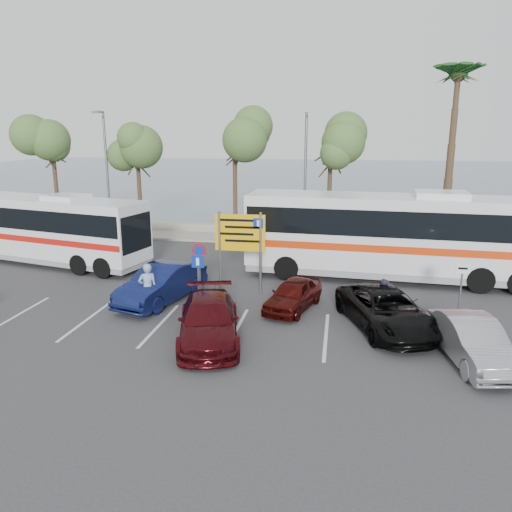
% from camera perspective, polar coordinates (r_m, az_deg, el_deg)
% --- Properties ---
extents(ground, '(120.00, 120.00, 0.00)m').
position_cam_1_polar(ground, '(19.46, -6.58, -6.94)').
color(ground, '#343436').
rests_on(ground, ground).
extents(kerb_strip, '(44.00, 2.40, 0.15)m').
position_cam_1_polar(kerb_strip, '(32.56, 0.24, 1.97)').
color(kerb_strip, gray).
rests_on(kerb_strip, ground).
extents(seawall, '(48.00, 0.80, 0.60)m').
position_cam_1_polar(seawall, '(34.45, 0.78, 3.03)').
color(seawall, gray).
rests_on(seawall, ground).
extents(sea, '(140.00, 140.00, 0.00)m').
position_cam_1_polar(sea, '(77.88, 5.86, 9.02)').
color(sea, '#465F70').
rests_on(sea, ground).
extents(tree_far_left, '(3.20, 3.20, 7.60)m').
position_cam_1_polar(tree_far_left, '(36.80, -22.32, 12.17)').
color(tree_far_left, '#382619').
rests_on(tree_far_left, kerb_strip).
extents(tree_left, '(3.20, 3.20, 7.20)m').
position_cam_1_polar(tree_left, '(34.07, -13.46, 12.19)').
color(tree_left, '#382619').
rests_on(tree_left, kerb_strip).
extents(tree_mid, '(3.20, 3.20, 8.00)m').
position_cam_1_polar(tree_mid, '(32.10, -2.47, 13.62)').
color(tree_mid, '#382619').
rests_on(tree_mid, kerb_strip).
extents(tree_right, '(3.20, 3.20, 7.40)m').
position_cam_1_polar(tree_right, '(31.41, 8.58, 12.57)').
color(tree_right, '#382619').
rests_on(tree_right, kerb_strip).
extents(palm_tree, '(4.80, 4.80, 11.20)m').
position_cam_1_polar(palm_tree, '(32.14, 22.09, 18.38)').
color(palm_tree, '#382619').
rests_on(palm_tree, kerb_strip).
extents(street_lamp_left, '(0.45, 1.15, 8.01)m').
position_cam_1_polar(street_lamp_left, '(34.53, -16.74, 9.67)').
color(street_lamp_left, slate).
rests_on(street_lamp_left, kerb_strip).
extents(street_lamp_right, '(0.45, 1.15, 8.01)m').
position_cam_1_polar(street_lamp_right, '(31.08, 5.64, 9.75)').
color(street_lamp_right, slate).
rests_on(street_lamp_right, kerb_strip).
extents(direction_sign, '(2.20, 0.12, 3.60)m').
position_cam_1_polar(direction_sign, '(21.50, -1.83, 1.97)').
color(direction_sign, slate).
rests_on(direction_sign, ground).
extents(sign_no_stop, '(0.60, 0.08, 2.35)m').
position_cam_1_polar(sign_no_stop, '(21.31, -6.48, -0.60)').
color(sign_no_stop, slate).
rests_on(sign_no_stop, ground).
extents(sign_parking, '(0.50, 0.07, 2.25)m').
position_cam_1_polar(sign_parking, '(19.76, -6.62, -2.11)').
color(sign_parking, slate).
rests_on(sign_parking, ground).
extents(sign_taxi, '(0.50, 0.07, 2.20)m').
position_cam_1_polar(sign_taxi, '(20.22, 22.41, -2.88)').
color(sign_taxi, slate).
rests_on(sign_taxi, ground).
extents(lane_markings, '(12.02, 4.20, 0.01)m').
position_cam_1_polar(lane_markings, '(18.92, -10.78, -7.73)').
color(lane_markings, silver).
rests_on(lane_markings, ground).
extents(coach_bus_left, '(12.37, 5.30, 3.77)m').
position_cam_1_polar(coach_bus_left, '(29.02, -23.13, 2.67)').
color(coach_bus_left, silver).
rests_on(coach_bus_left, ground).
extents(coach_bus_right, '(13.88, 3.81, 4.28)m').
position_cam_1_polar(coach_bus_right, '(24.54, 15.23, 1.94)').
color(coach_bus_right, silver).
rests_on(coach_bus_right, ground).
extents(car_blue, '(2.85, 4.98, 1.55)m').
position_cam_1_polar(car_blue, '(21.15, -10.73, -3.12)').
color(car_blue, '#10194E').
rests_on(car_blue, ground).
extents(car_maroon, '(3.13, 5.25, 1.43)m').
position_cam_1_polar(car_maroon, '(17.14, -5.41, -7.35)').
color(car_maroon, '#440B0F').
rests_on(car_maroon, ground).
extents(car_red, '(2.42, 3.86, 1.22)m').
position_cam_1_polar(car_red, '(20.01, 4.28, -4.41)').
color(car_red, '#3F0B09').
rests_on(car_red, ground).
extents(suv_black, '(3.96, 5.60, 1.42)m').
position_cam_1_polar(suv_black, '(18.63, 14.68, -5.98)').
color(suv_black, black).
rests_on(suv_black, ground).
extents(car_silver_b, '(2.16, 4.37, 1.38)m').
position_cam_1_polar(car_silver_b, '(16.92, 23.53, -8.92)').
color(car_silver_b, '#98989D').
rests_on(car_silver_b, ground).
extents(pedestrian_near, '(0.86, 0.76, 1.98)m').
position_cam_1_polar(pedestrian_near, '(20.00, -12.27, -3.58)').
color(pedestrian_near, '#819ABC').
rests_on(pedestrian_near, ground).
extents(pedestrian_far, '(0.94, 0.98, 1.59)m').
position_cam_1_polar(pedestrian_far, '(19.49, 14.32, -4.79)').
color(pedestrian_far, '#353D50').
rests_on(pedestrian_far, ground).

